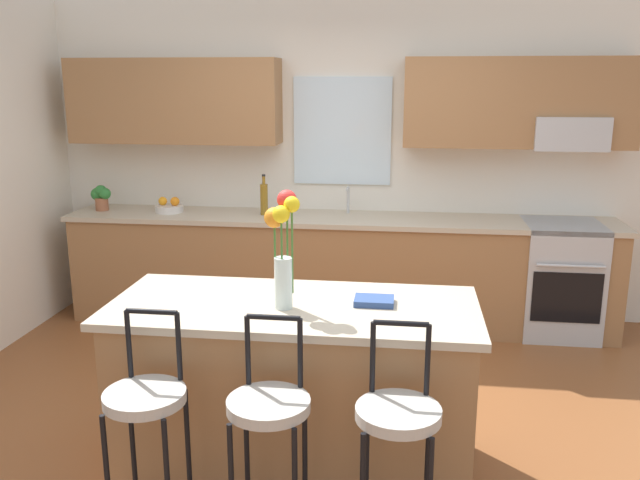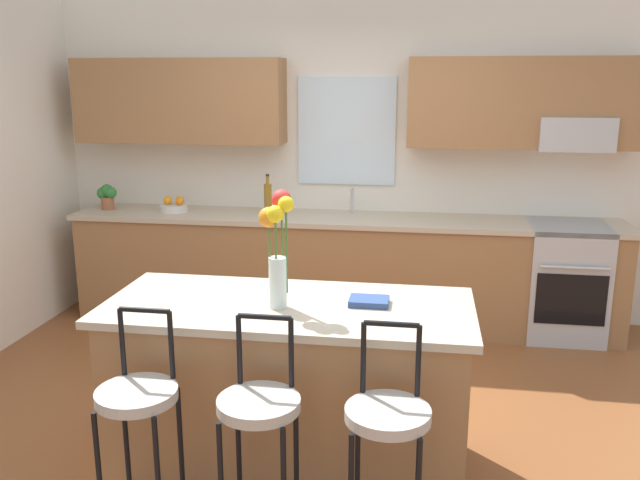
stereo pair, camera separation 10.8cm
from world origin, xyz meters
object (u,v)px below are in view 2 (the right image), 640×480
object	(u,v)px
kitchen_island	(289,386)
flower_vase	(277,240)
cookbook	(369,301)
bar_stool_far	(388,424)
potted_plant_small	(107,195)
bar_stool_near	(138,404)
fruit_bowl_oranges	(174,206)
bar_stool_middle	(259,414)
oven_range	(564,281)
bottle_olive_oil	(268,198)

from	to	relation	value
kitchen_island	flower_vase	distance (m)	0.81
flower_vase	cookbook	xyz separation A→B (m)	(0.45, 0.11, -0.33)
bar_stool_far	potted_plant_small	xyz separation A→B (m)	(-2.62, 2.82, 0.41)
kitchen_island	flower_vase	xyz separation A→B (m)	(-0.04, -0.06, 0.80)
bar_stool_near	cookbook	world-z (taller)	bar_stool_near
fruit_bowl_oranges	bar_stool_middle	bearing A→B (deg)	-62.69
oven_range	bottle_olive_oil	xyz separation A→B (m)	(-2.43, 0.02, 0.60)
bar_stool_near	kitchen_island	bearing A→B (deg)	48.61
bar_stool_near	bottle_olive_oil	xyz separation A→B (m)	(-0.07, 2.82, 0.42)
bar_stool_middle	flower_vase	distance (m)	0.85
bar_stool_middle	bar_stool_far	distance (m)	0.55
bar_stool_far	bottle_olive_oil	size ratio (longest dim) A/B	3.06
cookbook	potted_plant_small	distance (m)	3.28
bar_stool_far	potted_plant_small	world-z (taller)	potted_plant_small
oven_range	bar_stool_far	world-z (taller)	bar_stool_far
bar_stool_near	bar_stool_middle	distance (m)	0.55
flower_vase	bottle_olive_oil	world-z (taller)	flower_vase
bar_stool_far	bottle_olive_oil	distance (m)	3.08
bar_stool_far	cookbook	distance (m)	0.75
bar_stool_near	bar_stool_middle	size ratio (longest dim) A/B	1.00
cookbook	fruit_bowl_oranges	xyz separation A→B (m)	(-1.87, 2.14, 0.03)
cookbook	bottle_olive_oil	distance (m)	2.38
bottle_olive_oil	potted_plant_small	xyz separation A→B (m)	(-1.44, 0.00, -0.01)
oven_range	cookbook	xyz separation A→B (m)	(-1.39, -2.12, 0.48)
bar_stool_near	flower_vase	xyz separation A→B (m)	(0.51, 0.57, 0.63)
bar_stool_middle	flower_vase	size ratio (longest dim) A/B	1.77
bar_stool_far	fruit_bowl_oranges	distance (m)	3.48
kitchen_island	bar_stool_middle	distance (m)	0.65
bar_stool_far	kitchen_island	bearing A→B (deg)	131.39
oven_range	cookbook	distance (m)	2.58
cookbook	fruit_bowl_oranges	size ratio (longest dim) A/B	0.83
bar_stool_middle	bar_stool_far	world-z (taller)	same
bar_stool_middle	fruit_bowl_oranges	xyz separation A→B (m)	(-1.46, 2.82, 0.33)
bar_stool_near	cookbook	distance (m)	1.21
kitchen_island	bottle_olive_oil	xyz separation A→B (m)	(-0.62, 2.20, 0.60)
fruit_bowl_oranges	bottle_olive_oil	xyz separation A→B (m)	(0.83, 0.00, 0.10)
bar_stool_middle	bottle_olive_oil	bearing A→B (deg)	102.49
bar_stool_near	flower_vase	bearing A→B (deg)	47.78
bar_stool_middle	bottle_olive_oil	world-z (taller)	bottle_olive_oil
flower_vase	potted_plant_small	distance (m)	3.04
flower_vase	oven_range	bearing A→B (deg)	50.48
oven_range	fruit_bowl_oranges	size ratio (longest dim) A/B	3.83
bar_stool_far	flower_vase	bearing A→B (deg)	136.09
bottle_olive_oil	bar_stool_near	bearing A→B (deg)	-88.49
oven_range	cookbook	bearing A→B (deg)	-123.30
kitchen_island	cookbook	distance (m)	0.63
bar_stool_middle	kitchen_island	bearing A→B (deg)	90.00
oven_range	fruit_bowl_oranges	xyz separation A→B (m)	(-3.26, 0.02, 0.50)
cookbook	potted_plant_small	bearing A→B (deg)	139.10
bar_stool_middle	bottle_olive_oil	xyz separation A→B (m)	(-0.62, 2.82, 0.42)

